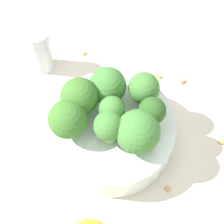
% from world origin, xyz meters
% --- Properties ---
extents(ground_plane, '(3.00, 3.00, 0.00)m').
position_xyz_m(ground_plane, '(0.00, 0.00, 0.00)').
color(ground_plane, beige).
extents(bowl, '(0.17, 0.17, 0.05)m').
position_xyz_m(bowl, '(0.00, 0.00, 0.03)').
color(bowl, silver).
rests_on(bowl, ground_plane).
extents(broccoli_floret_0, '(0.05, 0.05, 0.06)m').
position_xyz_m(broccoli_floret_0, '(0.01, 0.04, 0.09)').
color(broccoli_floret_0, '#84AD66').
rests_on(broccoli_floret_0, bowl).
extents(broccoli_floret_1, '(0.04, 0.04, 0.05)m').
position_xyz_m(broccoli_floret_1, '(-0.02, -0.00, 0.08)').
color(broccoli_floret_1, '#8EB770').
rests_on(broccoli_floret_1, bowl).
extents(broccoli_floret_2, '(0.06, 0.06, 0.06)m').
position_xyz_m(broccoli_floret_2, '(-0.02, -0.04, 0.08)').
color(broccoli_floret_2, '#8EB770').
rests_on(broccoli_floret_2, bowl).
extents(broccoli_floret_3, '(0.05, 0.05, 0.05)m').
position_xyz_m(broccoli_floret_3, '(0.04, 0.01, 0.08)').
color(broccoli_floret_3, '#84AD66').
rests_on(broccoli_floret_3, bowl).
extents(broccoli_floret_4, '(0.03, 0.03, 0.05)m').
position_xyz_m(broccoli_floret_4, '(-0.00, 0.00, 0.09)').
color(broccoli_floret_4, '#84AD66').
rests_on(broccoli_floret_4, bowl).
extents(broccoli_floret_5, '(0.04, 0.04, 0.05)m').
position_xyz_m(broccoli_floret_5, '(0.04, -0.03, 0.08)').
color(broccoli_floret_5, '#8EB770').
rests_on(broccoli_floret_5, bowl).
extents(broccoli_floret_6, '(0.03, 0.03, 0.05)m').
position_xyz_m(broccoli_floret_6, '(0.01, -0.05, 0.08)').
color(broccoli_floret_6, '#8EB770').
rests_on(broccoli_floret_6, bowl).
extents(broccoli_floret_7, '(0.05, 0.05, 0.06)m').
position_xyz_m(broccoli_floret_7, '(-0.02, 0.05, 0.08)').
color(broccoli_floret_7, '#8EB770').
rests_on(broccoli_floret_7, bowl).
extents(pepper_shaker, '(0.03, 0.03, 0.08)m').
position_xyz_m(pepper_shaker, '(0.11, 0.13, 0.04)').
color(pepper_shaker, '#B2B7BC').
rests_on(pepper_shaker, ground_plane).
extents(almond_crumb_0, '(0.01, 0.01, 0.01)m').
position_xyz_m(almond_crumb_0, '(0.14, 0.07, 0.00)').
color(almond_crumb_0, '#AD7F4C').
rests_on(almond_crumb_0, ground_plane).
extents(almond_crumb_1, '(0.01, 0.01, 0.01)m').
position_xyz_m(almond_crumb_1, '(0.12, -0.05, 0.00)').
color(almond_crumb_1, '#AD7F4C').
rests_on(almond_crumb_1, ground_plane).
extents(almond_crumb_2, '(0.01, 0.01, 0.01)m').
position_xyz_m(almond_crumb_2, '(0.12, -0.09, 0.00)').
color(almond_crumb_2, '#AD7F4C').
rests_on(almond_crumb_2, ground_plane).
extents(almond_crumb_3, '(0.01, 0.01, 0.01)m').
position_xyz_m(almond_crumb_3, '(-0.06, -0.09, 0.00)').
color(almond_crumb_3, tan).
rests_on(almond_crumb_3, ground_plane).
extents(almond_crumb_4, '(0.01, 0.01, 0.01)m').
position_xyz_m(almond_crumb_4, '(0.02, -0.15, 0.00)').
color(almond_crumb_4, '#AD7F4C').
rests_on(almond_crumb_4, ground_plane).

